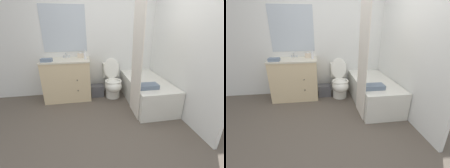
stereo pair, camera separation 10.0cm
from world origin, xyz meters
The scene contains 13 objects.
ground_plane centered at (0.00, 0.00, 0.00)m, with size 14.00×14.00×0.00m, color brown.
wall_back centered at (-0.01, 1.70, 1.25)m, with size 8.00×0.06×2.50m.
wall_right centered at (1.26, 0.84, 1.25)m, with size 0.05×2.67×2.50m.
vanity_cabinet centered at (-0.75, 1.40, 0.45)m, with size 0.97×0.57×0.87m.
sink_faucet centered at (-0.75, 1.60, 0.91)m, with size 0.14×0.12×0.12m.
toilet centered at (0.21, 1.32, 0.33)m, with size 0.37×0.67×0.85m.
bathtub centered at (0.86, 0.94, 0.25)m, with size 0.74×1.47×0.50m.
shower_curtain centered at (0.47, 0.54, 0.96)m, with size 0.02×0.47×1.92m.
wastebasket centered at (-0.12, 1.42, 0.12)m, with size 0.28×0.24×0.25m.
tissue_box centered at (-0.45, 1.57, 0.92)m, with size 0.13×0.12×0.11m.
soap_dispenser centered at (-0.35, 1.38, 0.95)m, with size 0.05×0.05×0.18m.
hand_towel_folded centered at (-1.09, 1.26, 0.90)m, with size 0.21×0.14×0.06m.
bath_towel_folded centered at (0.70, 0.51, 0.54)m, with size 0.34×0.19×0.08m.
Camera 1 is at (-0.35, -1.76, 1.52)m, focal length 24.00 mm.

